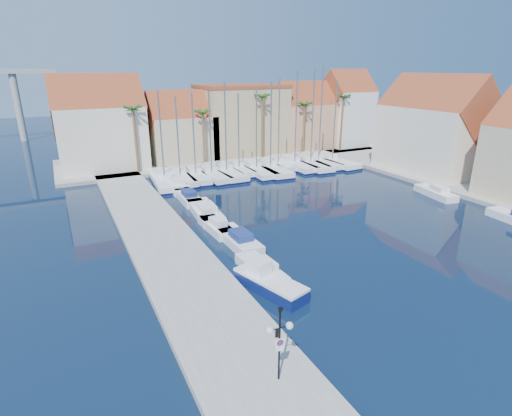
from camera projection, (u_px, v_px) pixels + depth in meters
The scene contains 39 objects.
ground at pixel (373, 318), 24.78m from camera, with size 260.00×260.00×0.00m, color black.
quay_west at pixel (172, 257), 32.27m from camera, with size 6.00×77.00×0.50m, color gray.
shore_north at pixel (226, 155), 69.38m from camera, with size 54.00×16.00×0.50m, color gray.
shore_east at pixel (484, 187), 50.86m from camera, with size 12.00×60.00×0.50m, color gray.
lamp_post at pixel (280, 333), 18.39m from camera, with size 1.36×0.46×4.01m.
bollard at pixel (277, 333), 22.19m from camera, with size 0.20×0.20×0.50m, color black.
fishing_boat at pixel (268, 282), 27.66m from camera, with size 3.42×5.93×1.97m.
motorboat_west_0 at pixel (262, 269), 29.73m from camera, with size 1.98×5.47×1.40m.
motorboat_west_1 at pixel (238, 239), 34.94m from camera, with size 2.18×6.42×1.40m.
motorboat_west_2 at pixel (216, 226), 37.83m from camera, with size 1.90×5.36×1.40m.
motorboat_west_3 at pixel (205, 211), 41.76m from camera, with size 2.93×7.56×1.40m.
motorboat_west_4 at pixel (188, 197), 46.41m from camera, with size 2.10×6.05×1.40m.
motorboat_west_5 at pixel (176, 185), 51.11m from camera, with size 2.37×7.15×1.40m.
motorboat_west_6 at pixel (167, 178), 54.33m from camera, with size 2.96×7.65×1.40m.
motorboat_east_1 at pixel (436, 192), 47.98m from camera, with size 2.87×6.03×1.40m.
sailboat_0 at pixel (164, 179), 53.30m from camera, with size 3.94×11.53×12.02m.
sailboat_1 at pixel (179, 177), 54.65m from camera, with size 2.92×10.12×11.21m.
sailboat_2 at pixel (195, 175), 55.40m from camera, with size 3.17×9.54×11.69m.
sailboat_3 at pixel (210, 174), 56.05m from camera, with size 3.42×10.12×11.86m.
sailboat_4 at pixel (225, 171), 57.32m from camera, with size 2.92×10.73×12.92m.
sailboat_5 at pixel (238, 169), 58.84m from camera, with size 2.36×8.71×11.31m.
sailboat_6 at pixel (255, 169), 58.89m from camera, with size 3.35×11.27×12.13m.
sailboat_7 at pixel (269, 168), 59.47m from camera, with size 3.87×11.63×12.82m.
sailboat_8 at pixel (276, 164), 61.32m from camera, with size 2.75×8.25×13.34m.
sailboat_9 at pixel (292, 164), 62.01m from camera, with size 3.07×10.99×14.29m.
sailboat_10 at pixel (308, 163), 62.28m from camera, with size 3.76×11.16×14.43m.
sailboat_11 at pixel (316, 161), 63.79m from camera, with size 3.35×11.39×14.92m.
sailboat_12 at pixel (329, 160), 64.21m from camera, with size 3.64×11.82×12.90m.
building_0 at pixel (100, 127), 58.00m from camera, with size 12.30×9.00×13.50m.
building_1 at pixel (181, 130), 63.48m from camera, with size 10.30×8.00×11.00m.
building_2 at pixel (241, 119), 68.65m from camera, with size 14.20×10.20×11.50m.
building_3 at pixel (303, 119), 73.01m from camera, with size 10.30×8.00×12.00m.
building_4 at pixel (346, 111), 75.60m from camera, with size 8.30×8.00×14.00m.
building_6 at pixel (434, 129), 56.36m from camera, with size 9.00×14.30×13.50m.
palm_0 at pixel (133, 111), 54.62m from camera, with size 2.60×2.60×10.15m.
palm_1 at pixel (202, 114), 59.17m from camera, with size 2.60×2.60×9.15m.
palm_2 at pixel (262, 99), 62.77m from camera, with size 2.60×2.60×11.15m.
palm_3 at pixel (305, 106), 66.62m from camera, with size 2.60×2.60×9.65m.
palm_4 at pixel (343, 99), 69.68m from camera, with size 2.60×2.60×10.65m.
Camera 1 is at (-15.97, -15.58, 14.70)m, focal length 28.00 mm.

